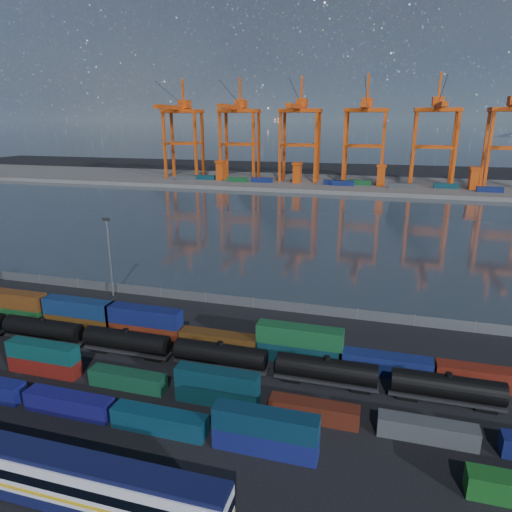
# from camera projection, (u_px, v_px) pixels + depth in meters

# --- Properties ---
(ground) EXTENTS (700.00, 700.00, 0.00)m
(ground) POSITION_uv_depth(u_px,v_px,m) (197.00, 383.00, 63.68)
(ground) COLOR black
(ground) RESTS_ON ground
(harbor_water) EXTENTS (700.00, 700.00, 0.00)m
(harbor_water) POSITION_uv_depth(u_px,v_px,m) (315.00, 225.00, 160.41)
(harbor_water) COLOR #2B363E
(harbor_water) RESTS_ON ground
(far_quay) EXTENTS (700.00, 70.00, 2.00)m
(far_quay) POSITION_uv_depth(u_px,v_px,m) (344.00, 184.00, 256.86)
(far_quay) COLOR #514F4C
(far_quay) RESTS_ON ground
(distant_mountains) EXTENTS (2470.00, 1100.00, 520.00)m
(distant_mountains) POSITION_uv_depth(u_px,v_px,m) (410.00, 60.00, 1458.24)
(distant_mountains) COLOR #1E2630
(distant_mountains) RESTS_ON ground
(container_row_south) EXTENTS (140.12, 2.38, 5.08)m
(container_row_south) POSITION_uv_depth(u_px,v_px,m) (5.00, 388.00, 59.36)
(container_row_south) COLOR #3F4144
(container_row_south) RESTS_ON ground
(container_row_mid) EXTENTS (139.97, 2.24, 4.77)m
(container_row_mid) POSITION_uv_depth(u_px,v_px,m) (188.00, 387.00, 59.93)
(container_row_mid) COLOR #3D4042
(container_row_mid) RESTS_ON ground
(container_row_north) EXTENTS (142.28, 2.65, 5.66)m
(container_row_north) POSITION_uv_depth(u_px,v_px,m) (139.00, 326.00, 76.29)
(container_row_north) COLOR navy
(container_row_north) RESTS_ON ground
(tanker_string) EXTENTS (91.80, 3.07, 4.40)m
(tanker_string) POSITION_uv_depth(u_px,v_px,m) (172.00, 348.00, 68.85)
(tanker_string) COLOR black
(tanker_string) RESTS_ON ground
(waterfront_fence) EXTENTS (160.12, 0.12, 2.20)m
(waterfront_fence) POSITION_uv_depth(u_px,v_px,m) (253.00, 303.00, 89.19)
(waterfront_fence) COLOR #595B5E
(waterfront_fence) RESTS_ON ground
(yard_light_mast) EXTENTS (1.60, 0.40, 16.60)m
(yard_light_mast) POSITION_uv_depth(u_px,v_px,m) (109.00, 253.00, 92.90)
(yard_light_mast) COLOR slate
(yard_light_mast) RESTS_ON ground
(gantry_cranes) EXTENTS (197.46, 43.12, 58.40)m
(gantry_cranes) POSITION_uv_depth(u_px,v_px,m) (332.00, 119.00, 242.88)
(gantry_cranes) COLOR #D7480F
(gantry_cranes) RESTS_ON ground
(quay_containers) EXTENTS (172.58, 10.99, 2.60)m
(quay_containers) POSITION_uv_depth(u_px,v_px,m) (321.00, 182.00, 245.72)
(quay_containers) COLOR navy
(quay_containers) RESTS_ON far_quay
(straddle_carriers) EXTENTS (140.00, 7.00, 11.10)m
(straddle_carriers) POSITION_uv_depth(u_px,v_px,m) (338.00, 173.00, 246.37)
(straddle_carriers) COLOR #D7480F
(straddle_carriers) RESTS_ON far_quay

